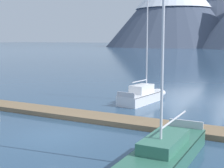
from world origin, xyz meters
TOP-DOWN VIEW (x-y plane):
  - ground_plane at (0.00, 0.00)m, footprint 700.00×700.00m
  - mountain_west_summit at (-59.82, 187.66)m, footprint 84.35×84.35m
  - dock at (0.00, 4.00)m, footprint 28.02×2.76m
  - sailboat_mid_dock_port at (0.14, 10.97)m, footprint 2.04×6.19m
  - sailboat_mid_dock_starboard at (6.33, -1.20)m, footprint 2.13×7.55m

SIDE VIEW (x-z plane):
  - ground_plane at x=0.00m, z-range 0.00..0.00m
  - dock at x=0.00m, z-range 0.00..0.30m
  - sailboat_mid_dock_starboard at x=6.33m, z-range -3.88..4.87m
  - sailboat_mid_dock_port at x=0.14m, z-range -3.79..4.87m
  - mountain_west_summit at x=-59.82m, z-range 1.66..51.44m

